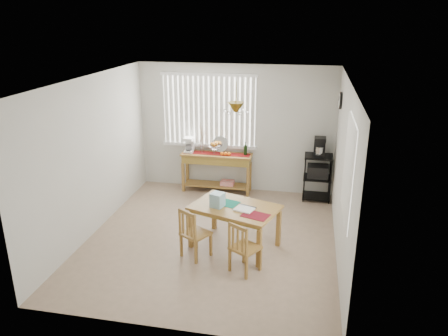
% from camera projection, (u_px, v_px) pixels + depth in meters
% --- Properties ---
extents(ground, '(4.00, 4.50, 0.01)m').
position_uv_depth(ground, '(212.00, 238.00, 7.23)').
color(ground, '#A0846C').
extents(room_shell, '(4.20, 4.70, 2.70)m').
position_uv_depth(room_shell, '(211.00, 140.00, 6.68)').
color(room_shell, beige).
rests_on(room_shell, ground).
extents(sideboard, '(1.45, 0.41, 0.81)m').
position_uv_depth(sideboard, '(217.00, 163.00, 8.96)').
color(sideboard, olive).
rests_on(sideboard, ground).
extents(sideboard_items, '(1.37, 0.34, 0.62)m').
position_uv_depth(sideboard_items, '(206.00, 147.00, 8.91)').
color(sideboard_items, maroon).
rests_on(sideboard_items, sideboard).
extents(wire_cart, '(0.54, 0.43, 0.92)m').
position_uv_depth(wire_cart, '(318.00, 173.00, 8.58)').
color(wire_cart, black).
rests_on(wire_cart, ground).
extents(cart_items, '(0.22, 0.26, 0.38)m').
position_uv_depth(cart_items, '(320.00, 147.00, 8.40)').
color(cart_items, black).
rests_on(cart_items, wire_cart).
extents(dining_table, '(1.50, 1.20, 0.70)m').
position_uv_depth(dining_table, '(235.00, 211.00, 6.78)').
color(dining_table, olive).
rests_on(dining_table, ground).
extents(table_items, '(0.97, 0.75, 0.22)m').
position_uv_depth(table_items, '(224.00, 202.00, 6.69)').
color(table_items, '#157862').
rests_on(table_items, dining_table).
extents(chair_left, '(0.51, 0.51, 0.80)m').
position_uv_depth(chair_left, '(194.00, 234.00, 6.55)').
color(chair_left, olive).
rests_on(chair_left, ground).
extents(chair_right, '(0.50, 0.50, 0.79)m').
position_uv_depth(chair_right, '(244.00, 248.00, 6.17)').
color(chair_right, olive).
rests_on(chair_right, ground).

